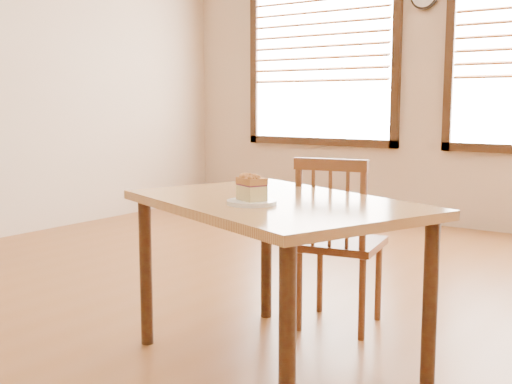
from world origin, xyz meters
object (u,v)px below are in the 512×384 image
cafe_chair_main (338,241)px  cake_slice (252,187)px  cafe_table_main (275,220)px  plate (252,202)px

cafe_chair_main → cake_slice: (0.01, -0.77, 0.37)m
cafe_table_main → cafe_chair_main: bearing=111.4°
cafe_table_main → cake_slice: (-0.00, -0.17, 0.16)m
cafe_table_main → plate: bearing=-69.5°
cake_slice → plate: bearing=16.4°
cafe_chair_main → plate: bearing=79.9°
cafe_table_main → plate: plate is taller
cafe_chair_main → plate: cafe_chair_main is taller
cafe_table_main → cake_slice: cake_slice is taller
cafe_table_main → plate: 0.20m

